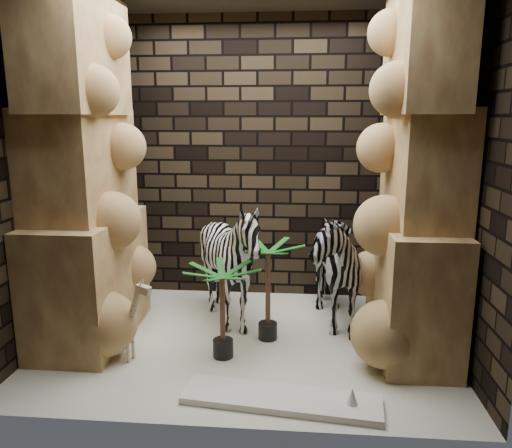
# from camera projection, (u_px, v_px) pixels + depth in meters

# --- Properties ---
(floor) EXTENTS (3.50, 3.50, 0.00)m
(floor) POSITION_uv_depth(u_px,v_px,m) (245.00, 341.00, 4.38)
(floor) COLOR beige
(floor) RESTS_ON ground
(wall_back) EXTENTS (3.50, 0.00, 3.50)m
(wall_back) POSITION_uv_depth(u_px,v_px,m) (257.00, 161.00, 5.27)
(wall_back) COLOR black
(wall_back) RESTS_ON ground
(wall_front) EXTENTS (3.50, 0.00, 3.50)m
(wall_front) POSITION_uv_depth(u_px,v_px,m) (221.00, 197.00, 2.84)
(wall_front) COLOR black
(wall_front) RESTS_ON ground
(wall_left) EXTENTS (0.00, 3.00, 3.00)m
(wall_left) POSITION_uv_depth(u_px,v_px,m) (42.00, 171.00, 4.21)
(wall_left) COLOR black
(wall_left) RESTS_ON ground
(wall_right) EXTENTS (0.00, 3.00, 3.00)m
(wall_right) POSITION_uv_depth(u_px,v_px,m) (463.00, 176.00, 3.91)
(wall_right) COLOR black
(wall_right) RESTS_ON ground
(rock_pillar_left) EXTENTS (0.68, 1.30, 3.00)m
(rock_pillar_left) POSITION_uv_depth(u_px,v_px,m) (81.00, 172.00, 4.18)
(rock_pillar_left) COLOR #E4C979
(rock_pillar_left) RESTS_ON floor
(rock_pillar_right) EXTENTS (0.58, 1.25, 3.00)m
(rock_pillar_right) POSITION_uv_depth(u_px,v_px,m) (420.00, 175.00, 3.94)
(rock_pillar_right) COLOR #E4C979
(rock_pillar_right) RESTS_ON floor
(zebra_right) EXTENTS (0.86, 1.26, 1.37)m
(zebra_right) POSITION_uv_depth(u_px,v_px,m) (325.00, 254.00, 4.65)
(zebra_right) COLOR white
(zebra_right) RESTS_ON floor
(zebra_left) EXTENTS (1.31, 1.47, 1.13)m
(zebra_left) POSITION_uv_depth(u_px,v_px,m) (231.00, 269.00, 4.59)
(zebra_left) COLOR white
(zebra_left) RESTS_ON floor
(giraffe_toy) EXTENTS (0.39, 0.22, 0.73)m
(giraffe_toy) POSITION_uv_depth(u_px,v_px,m) (119.00, 317.00, 3.99)
(giraffe_toy) COLOR #D3B78D
(giraffe_toy) RESTS_ON floor
(palm_front) EXTENTS (0.36, 0.36, 0.90)m
(palm_front) POSITION_uv_depth(u_px,v_px,m) (268.00, 291.00, 4.34)
(palm_front) COLOR #134B14
(palm_front) RESTS_ON floor
(palm_back) EXTENTS (0.36, 0.36, 0.80)m
(palm_back) POSITION_uv_depth(u_px,v_px,m) (223.00, 312.00, 4.01)
(palm_back) COLOR #134B14
(palm_back) RESTS_ON floor
(surfboard) EXTENTS (1.42, 0.50, 0.05)m
(surfboard) POSITION_uv_depth(u_px,v_px,m) (281.00, 399.00, 3.43)
(surfboard) COLOR white
(surfboard) RESTS_ON floor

